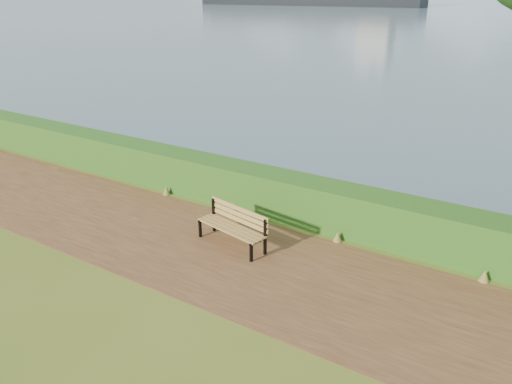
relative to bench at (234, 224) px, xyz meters
The scene contains 4 objects.
ground 0.93m from the bench, 77.30° to the right, with size 140.00×140.00×0.00m, color #4D611B.
path 0.69m from the bench, 69.94° to the right, with size 40.00×3.40×0.01m, color #512C1B.
hedge 1.83m from the bench, 84.44° to the left, with size 32.00×0.85×1.00m, color #184213.
bench is the anchor object (origin of this frame).
Camera 1 is at (5.17, -6.79, 5.00)m, focal length 35.00 mm.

